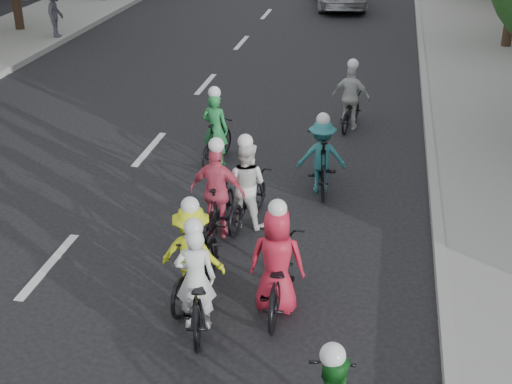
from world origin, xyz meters
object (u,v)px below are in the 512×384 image
(cyclist_4, at_px, (277,270))
(spectator_0, at_px, (56,13))
(cyclist_2, at_px, (194,260))
(cyclist_7, at_px, (322,159))
(cyclist_3, at_px, (218,199))
(cyclist_6, at_px, (246,192))
(cyclist_0, at_px, (198,289))
(cyclist_8, at_px, (351,105))
(cyclist_5, at_px, (216,137))

(cyclist_4, height_order, spectator_0, spectator_0)
(cyclist_2, distance_m, spectator_0, 16.93)
(cyclist_7, bearing_deg, cyclist_2, 60.98)
(cyclist_3, distance_m, cyclist_4, 2.37)
(cyclist_2, bearing_deg, cyclist_3, -81.35)
(cyclist_2, relative_size, cyclist_6, 1.05)
(cyclist_2, relative_size, spectator_0, 1.11)
(cyclist_0, relative_size, cyclist_8, 1.14)
(cyclist_2, bearing_deg, cyclist_6, -91.07)
(cyclist_5, distance_m, spectator_0, 12.42)
(cyclist_7, bearing_deg, cyclist_6, 45.70)
(cyclist_3, bearing_deg, cyclist_0, 102.44)
(cyclist_2, bearing_deg, cyclist_5, -74.12)
(cyclist_2, height_order, cyclist_5, cyclist_5)
(cyclist_6, relative_size, cyclist_8, 1.04)
(cyclist_2, xyz_separation_m, cyclist_6, (0.30, 2.37, 0.00))
(cyclist_3, height_order, spectator_0, spectator_0)
(cyclist_0, xyz_separation_m, cyclist_3, (-0.31, 2.55, 0.10))
(cyclist_5, xyz_separation_m, cyclist_8, (2.60, 2.63, -0.01))
(cyclist_3, relative_size, cyclist_7, 0.91)
(cyclist_3, bearing_deg, cyclist_4, 129.08)
(cyclist_6, distance_m, cyclist_8, 5.38)
(cyclist_0, height_order, cyclist_4, cyclist_4)
(cyclist_0, xyz_separation_m, spectator_0, (-9.01, 15.12, 0.43))
(cyclist_2, xyz_separation_m, spectator_0, (-8.78, 14.47, 0.39))
(cyclist_6, height_order, cyclist_8, same)
(cyclist_8, bearing_deg, cyclist_0, 89.35)
(cyclist_5, xyz_separation_m, cyclist_7, (2.28, -0.93, 0.05))
(cyclist_7, distance_m, spectator_0, 14.64)
(cyclist_6, bearing_deg, cyclist_8, -95.22)
(cyclist_6, bearing_deg, cyclist_3, 61.12)
(cyclist_3, height_order, cyclist_5, cyclist_3)
(cyclist_4, relative_size, cyclist_5, 1.13)
(cyclist_3, height_order, cyclist_6, cyclist_3)
(cyclist_2, bearing_deg, cyclist_4, -177.11)
(cyclist_3, relative_size, spectator_0, 1.06)
(cyclist_4, height_order, cyclist_6, cyclist_4)
(cyclist_5, bearing_deg, cyclist_0, 110.92)
(cyclist_3, xyz_separation_m, cyclist_5, (-0.76, 3.02, -0.07))
(cyclist_3, bearing_deg, cyclist_5, -70.38)
(cyclist_7, bearing_deg, cyclist_5, -31.53)
(cyclist_4, xyz_separation_m, cyclist_6, (-0.93, 2.44, -0.01))
(cyclist_5, bearing_deg, cyclist_7, 167.71)
(cyclist_0, distance_m, cyclist_6, 3.02)
(cyclist_4, bearing_deg, cyclist_3, -58.85)
(cyclist_7, bearing_deg, spectator_0, -55.01)
(cyclist_0, relative_size, cyclist_7, 0.99)
(cyclist_2, xyz_separation_m, cyclist_5, (-0.85, 4.92, -0.01))
(cyclist_5, relative_size, spectator_0, 1.01)
(cyclist_7, height_order, cyclist_8, cyclist_8)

